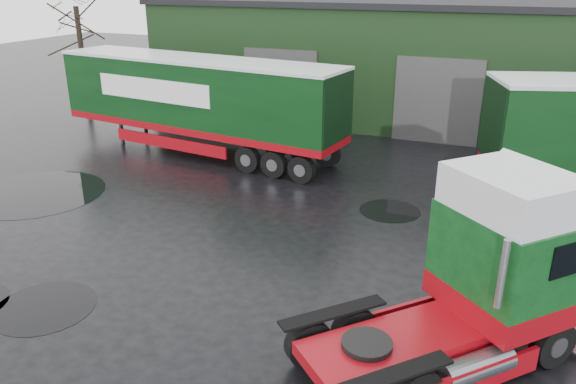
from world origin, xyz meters
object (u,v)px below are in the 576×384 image
object	(u,v)px
hero_tractor	(438,279)
trailer_left	(198,106)
tree_back_a	(364,13)
tree_left	(80,39)
warehouse	(455,59)

from	to	relation	value
hero_tractor	trailer_left	distance (m)	16.29
trailer_left	tree_back_a	size ratio (longest dim) A/B	1.45
trailer_left	hero_tractor	bearing A→B (deg)	-124.90
hero_tractor	tree_left	xyz separation A→B (m)	(-21.50, 14.74, 2.22)
warehouse	tree_back_a	bearing A→B (deg)	128.66
warehouse	tree_left	bearing A→B (deg)	-157.17
hero_tractor	tree_left	distance (m)	26.16
trailer_left	tree_back_a	bearing A→B (deg)	3.71
hero_tractor	tree_back_a	distance (m)	34.49
trailer_left	tree_left	distance (m)	10.42
warehouse	tree_back_a	xyz separation A→B (m)	(-8.00, 10.00, 1.59)
warehouse	tree_left	world-z (taller)	tree_left
tree_back_a	hero_tractor	bearing A→B (deg)	-72.22
warehouse	hero_tractor	world-z (taller)	warehouse
hero_tractor	tree_back_a	size ratio (longest dim) A/B	0.69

